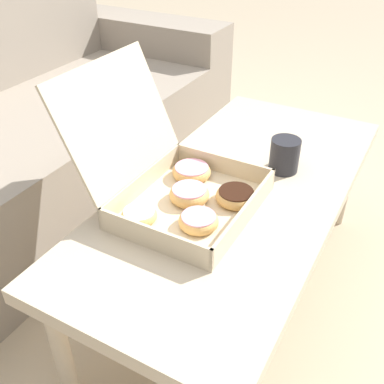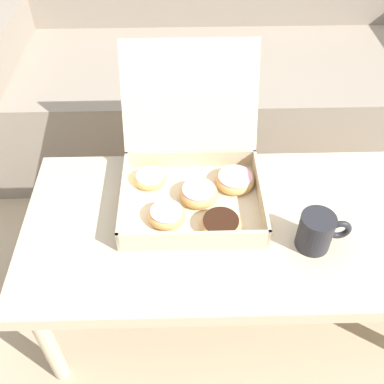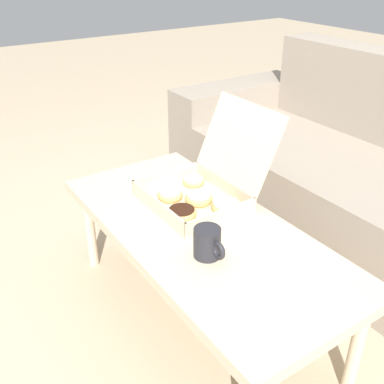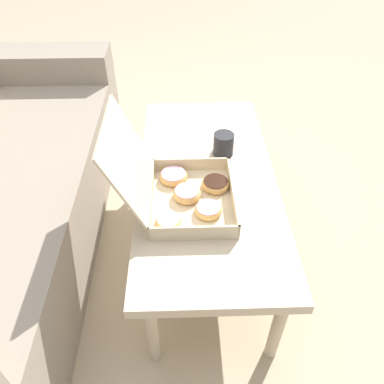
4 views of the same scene
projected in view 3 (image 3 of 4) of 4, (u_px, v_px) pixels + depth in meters
name	position (u px, v px, depth m)	size (l,w,h in m)	color
ground_plane	(230.00, 301.00, 1.82)	(12.00, 12.00, 0.00)	tan
couch	(370.00, 186.00, 2.07)	(2.08, 0.82, 0.83)	gray
coffee_table	(201.00, 237.00, 1.57)	(1.19, 0.54, 0.41)	#C6B293
pastry_box	(203.00, 188.00, 1.68)	(0.37, 0.43, 0.34)	beige
coffee_mug	(208.00, 243.00, 1.38)	(0.13, 0.09, 0.10)	#232328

